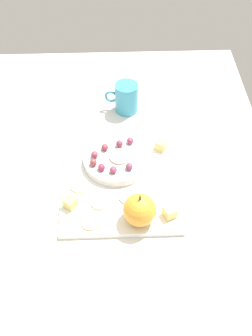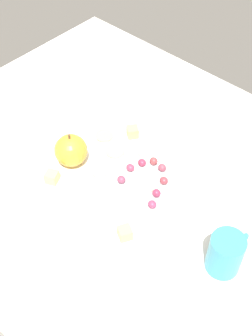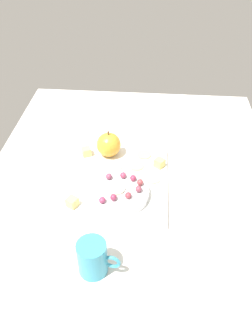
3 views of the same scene
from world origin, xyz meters
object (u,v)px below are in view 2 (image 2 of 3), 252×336
at_px(cracker_2, 104,136).
at_px(grape_3, 152,204).
at_px(platter, 122,180).
at_px(grape_7, 154,161).
at_px(grape_0, 121,179).
at_px(grape_2, 162,168).
at_px(cheese_cube_0, 52,177).
at_px(serving_dish, 145,187).
at_px(grape_6, 156,193).
at_px(cracker_3, 100,170).
at_px(grape_4, 130,168).
at_px(cracker_1, 115,152).
at_px(grape_5, 141,162).
at_px(apple_slice_0, 142,185).
at_px(grape_1, 163,181).
at_px(cracker_0, 146,151).
at_px(cup, 226,253).
at_px(cheese_cube_2, 125,233).
at_px(cheese_cube_1, 133,132).
at_px(apple_whole, 71,150).

relative_size(cracker_2, grape_3, 2.34).
height_order(platter, grape_7, grape_7).
bearing_deg(grape_0, grape_3, -3.74).
xyz_separation_m(grape_2, grape_7, (-0.03, 0.00, 0.00)).
distance_m(cheese_cube_0, cracker_2, 0.19).
height_order(serving_dish, grape_6, grape_6).
height_order(serving_dish, cracker_3, serving_dish).
bearing_deg(grape_2, grape_4, -138.50).
xyz_separation_m(serving_dish, cracker_1, (-0.13, 0.04, -0.01)).
xyz_separation_m(cracker_1, cracker_3, (0.01, -0.07, 0.00)).
relative_size(grape_5, grape_7, 1.00).
distance_m(grape_6, apple_slice_0, 0.04).
height_order(cheese_cube_0, grape_5, grape_5).
height_order(cracker_1, grape_1, grape_1).
xyz_separation_m(cracker_0, cup, (0.31, -0.13, 0.03)).
bearing_deg(grape_3, cracker_0, 134.21).
relative_size(cheese_cube_2, grape_1, 1.38).
xyz_separation_m(grape_4, apple_slice_0, (0.05, -0.02, -0.01)).
bearing_deg(grape_6, grape_5, 151.36).
bearing_deg(cracker_1, grape_7, 8.70).
bearing_deg(grape_6, grape_4, 169.06).
relative_size(cracker_1, grape_0, 2.34).
height_order(platter, cracker_2, cracker_2).
bearing_deg(platter, cheese_cube_2, -45.55).
xyz_separation_m(serving_dish, grape_3, (0.05, -0.04, 0.02)).
relative_size(cheese_cube_1, cracker_0, 0.59).
distance_m(apple_whole, cracker_1, 0.11).
xyz_separation_m(apple_whole, apple_slice_0, (0.18, 0.04, -0.01)).
bearing_deg(cracker_2, cheese_cube_2, -37.78).
relative_size(apple_whole, cracker_2, 1.68).
relative_size(serving_dish, grape_4, 8.64).
relative_size(cracker_1, grape_6, 2.34).
relative_size(cracker_1, cracker_2, 1.00).
distance_m(platter, grape_0, 0.05).
distance_m(grape_5, grape_7, 0.03).
relative_size(grape_7, cup, 0.20).
relative_size(apple_whole, grape_3, 3.93).
bearing_deg(cracker_3, cheese_cube_2, -29.81).
bearing_deg(grape_3, apple_slice_0, 150.76).
xyz_separation_m(platter, cracker_0, (-0.02, 0.10, 0.01)).
xyz_separation_m(cheese_cube_1, grape_4, (0.09, -0.11, 0.02)).
relative_size(cracker_0, grape_2, 2.34).
relative_size(grape_5, apple_slice_0, 0.37).
relative_size(serving_dish, cracker_1, 3.70).
distance_m(cracker_2, grape_2, 0.19).
xyz_separation_m(grape_2, cup, (0.23, -0.09, 0.00)).
bearing_deg(grape_1, grape_5, 171.65).
xyz_separation_m(cheese_cube_0, cracker_3, (0.06, 0.10, -0.01)).
relative_size(cheese_cube_0, grape_6, 1.38).
height_order(platter, grape_6, grape_6).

